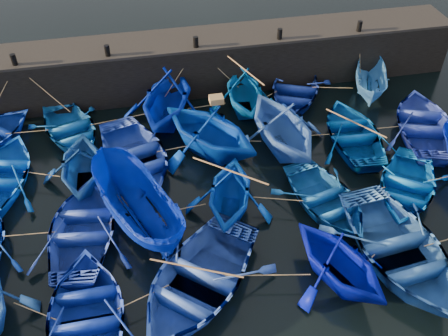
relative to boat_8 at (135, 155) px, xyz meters
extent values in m
plane|color=black|center=(3.37, -4.91, -0.53)|extent=(120.00, 120.00, 0.00)
cube|color=black|center=(3.37, 5.59, 0.72)|extent=(26.00, 2.50, 2.50)
cube|color=black|center=(3.37, 5.59, 2.03)|extent=(26.00, 2.50, 0.12)
cylinder|color=black|center=(-4.63, 4.69, 2.34)|extent=(0.24, 0.24, 0.50)
cylinder|color=black|center=(-0.63, 4.69, 2.34)|extent=(0.24, 0.24, 0.50)
cylinder|color=black|center=(3.37, 4.69, 2.34)|extent=(0.24, 0.24, 0.50)
cylinder|color=black|center=(7.37, 4.69, 2.34)|extent=(0.24, 0.24, 0.50)
cylinder|color=black|center=(11.37, 4.69, 2.34)|extent=(0.24, 0.24, 0.50)
imported|color=#10539D|center=(-2.67, 2.44, -0.07)|extent=(4.37, 5.16, 0.91)
imported|color=#001A99|center=(1.69, 2.82, 0.76)|extent=(5.70, 6.09, 2.58)
imported|color=#0356A4|center=(5.29, 2.92, 0.55)|extent=(3.88, 4.40, 2.17)
imported|color=navy|center=(7.91, 3.40, -0.03)|extent=(5.10, 5.78, 0.99)
imported|color=#336EBF|center=(11.62, 2.93, 0.24)|extent=(2.92, 4.23, 1.53)
imported|color=blue|center=(-5.27, -0.17, -0.02)|extent=(4.51, 5.54, 1.01)
imported|color=navy|center=(-2.06, -0.74, 0.49)|extent=(3.49, 4.01, 2.05)
imported|color=blue|center=(0.00, 0.00, 0.00)|extent=(4.96, 5.94, 1.06)
imported|color=#002D95|center=(3.14, 0.13, 0.75)|extent=(6.32, 6.42, 2.56)
imported|color=blue|center=(6.18, -0.19, 0.76)|extent=(5.01, 5.56, 2.58)
imported|color=navy|center=(9.40, -0.34, -0.04)|extent=(3.69, 4.93, 0.97)
imported|color=#24389E|center=(12.70, -0.42, 0.00)|extent=(5.10, 6.02, 1.06)
imported|color=#1F399A|center=(-2.06, -3.65, -0.02)|extent=(4.06, 5.26, 1.01)
imported|color=#001A94|center=(-0.14, -3.49, 0.50)|extent=(3.93, 5.66, 2.05)
imported|color=#0236B3|center=(3.24, -3.37, 0.47)|extent=(4.31, 4.64, 2.00)
imported|color=#1153A1|center=(6.80, -3.94, -0.08)|extent=(4.07, 4.98, 0.91)
imported|color=#0555BD|center=(10.09, -3.88, -0.07)|extent=(5.10, 5.42, 0.92)
imported|color=#0F2A9B|center=(-1.93, -7.17, -0.02)|extent=(3.57, 4.97, 1.03)
imported|color=#274AB5|center=(1.48, -6.64, 0.05)|extent=(6.64, 6.82, 1.15)
imported|color=#00089E|center=(5.98, -7.15, 0.49)|extent=(4.61, 4.88, 2.04)
imported|color=#2659A2|center=(8.32, -6.81, 0.07)|extent=(4.75, 6.20, 1.20)
cube|color=olive|center=(3.44, 0.13, 2.16)|extent=(0.55, 0.46, 0.25)
cylinder|color=tan|center=(-4.47, 2.48, 0.02)|extent=(1.79, 0.13, 0.04)
cylinder|color=tan|center=(-0.49, 2.63, 0.02)|extent=(2.57, 0.42, 0.04)
cylinder|color=tan|center=(3.49, 2.87, 0.02)|extent=(1.80, 0.13, 0.04)
cylinder|color=tan|center=(6.60, 3.16, 0.02)|extent=(0.83, 0.52, 0.04)
cylinder|color=tan|center=(9.76, 3.16, 0.02)|extent=(1.91, 0.50, 0.04)
cylinder|color=tan|center=(-3.67, -0.45, 0.02)|extent=(1.42, 0.61, 0.04)
cylinder|color=tan|center=(-1.03, -0.37, 0.02)|extent=(0.30, 0.75, 0.04)
cylinder|color=tan|center=(1.57, 0.07, 0.02)|extent=(1.35, 0.17, 0.04)
cylinder|color=tan|center=(4.66, -0.03, 0.02)|extent=(1.24, 0.36, 0.04)
cylinder|color=tan|center=(7.79, -0.26, 0.02)|extent=(1.42, 0.18, 0.04)
cylinder|color=tan|center=(11.05, -0.38, 0.02)|extent=(1.50, 0.12, 0.04)
cylinder|color=tan|center=(-3.86, -3.57, 0.02)|extent=(1.79, 0.19, 0.04)
cylinder|color=tan|center=(-1.10, -3.57, 0.02)|extent=(0.15, 0.18, 0.04)
cylinder|color=tan|center=(1.55, -3.43, 0.02)|extent=(1.58, 0.16, 0.04)
cylinder|color=tan|center=(5.02, -3.65, 0.02)|extent=(1.77, 0.60, 0.04)
cylinder|color=tan|center=(8.44, -3.91, 0.02)|extent=(1.49, 0.10, 0.04)
cylinder|color=tan|center=(11.53, -3.84, 0.02)|extent=(1.08, 0.12, 0.04)
cylinder|color=tan|center=(-3.47, -6.75, 0.02)|extent=(1.30, 0.88, 0.04)
cylinder|color=tan|center=(-0.23, -6.91, 0.02)|extent=(1.61, 0.57, 0.04)
cylinder|color=tan|center=(3.73, -6.89, 0.02)|extent=(2.71, 0.55, 0.04)
cylinder|color=tan|center=(7.15, -6.98, 0.02)|extent=(0.56, 0.37, 0.04)
cylinder|color=tan|center=(-5.45, 4.16, 1.05)|extent=(1.68, 0.90, 2.09)
cylinder|color=tan|center=(-3.65, 4.11, 1.05)|extent=(1.99, 0.99, 2.10)
cylinder|color=tan|center=(2.53, 4.30, 1.05)|extent=(1.71, 0.61, 2.09)
cylinder|color=tan|center=(4.33, 4.35, 1.05)|extent=(1.96, 0.51, 2.09)
cylinder|color=tan|center=(7.64, 4.59, 1.05)|extent=(0.58, 0.05, 2.08)
cylinder|color=tan|center=(11.49, 4.36, 1.05)|extent=(0.29, 0.51, 2.08)
cylinder|color=#99724C|center=(5.29, 2.92, 1.67)|extent=(1.08, 2.84, 0.06)
cylinder|color=#99724C|center=(9.40, -0.34, 0.47)|extent=(1.77, 2.49, 0.06)
cylinder|color=#99724C|center=(3.24, -3.37, 1.50)|extent=(2.34, 1.97, 0.06)
cylinder|color=#99724C|center=(1.48, -6.64, 0.65)|extent=(2.74, 1.32, 0.06)
camera|label=1|loc=(0.41, -16.06, 13.13)|focal=40.00mm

